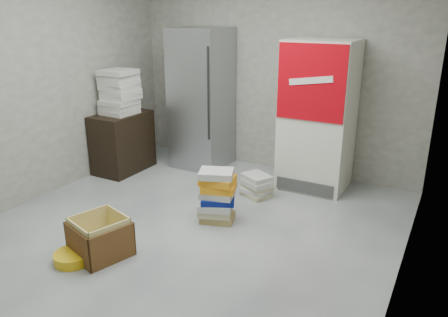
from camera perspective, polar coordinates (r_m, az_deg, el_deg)
ground at (r=4.26m, az=-7.51°, el=-11.14°), size 5.00×5.00×0.00m
room_shell at (r=3.71m, az=-8.72°, el=13.67°), size 4.04×5.04×2.82m
steel_fridge at (r=6.08m, az=-2.93°, el=7.77°), size 0.70×0.72×1.90m
coke_cooler at (r=5.42m, az=12.15°, el=5.49°), size 0.80×0.73×1.80m
wood_shelf at (r=6.13m, az=-13.09°, el=2.09°), size 0.50×0.80×0.80m
supply_box_stack at (r=5.97m, az=-13.50°, el=8.46°), size 0.44×0.45×0.58m
phonebook_stack_main at (r=4.55m, az=-0.92°, el=-4.90°), size 0.44×0.40×0.57m
phonebook_stack_side at (r=5.21m, az=4.27°, el=-3.55°), size 0.41×0.39×0.27m
cardboard_box at (r=4.16m, az=-15.84°, el=-10.15°), size 0.57×0.57×0.37m
bucket_lid at (r=4.18m, az=-19.11°, el=-12.07°), size 0.43×0.43×0.09m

